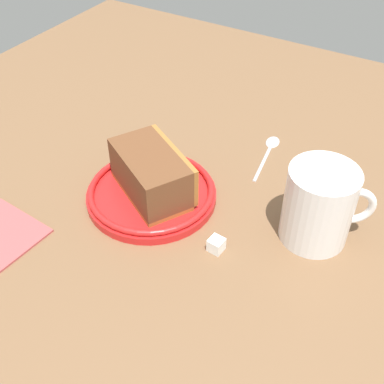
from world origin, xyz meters
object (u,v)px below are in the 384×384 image
at_px(tea_mug, 320,205).
at_px(teaspoon, 270,147).
at_px(cake_slice, 152,173).
at_px(sugar_cube, 216,245).
at_px(small_plate, 151,193).

relative_size(tea_mug, teaspoon, 0.87).
distance_m(cake_slice, sugar_cube, 0.13).
bearing_deg(sugar_cube, tea_mug, 42.32).
bearing_deg(tea_mug, small_plate, -167.63).
bearing_deg(sugar_cube, cake_slice, 161.35).
bearing_deg(teaspoon, small_plate, -116.14).
bearing_deg(cake_slice, small_plate, -119.83).
xyz_separation_m(tea_mug, teaspoon, (-0.12, 0.13, -0.05)).
bearing_deg(teaspoon, cake_slice, -116.09).
relative_size(teaspoon, sugar_cube, 6.82).
bearing_deg(small_plate, sugar_cube, -17.38).
bearing_deg(tea_mug, cake_slice, -168.18).
height_order(tea_mug, sugar_cube, tea_mug).
height_order(cake_slice, sugar_cube, cake_slice).
relative_size(cake_slice, tea_mug, 1.34).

